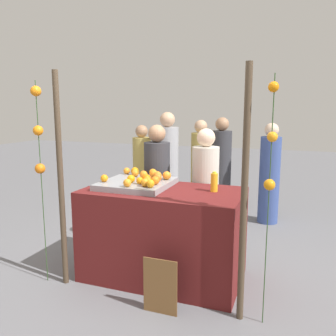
% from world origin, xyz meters
% --- Properties ---
extents(ground_plane, '(24.00, 24.00, 0.00)m').
position_xyz_m(ground_plane, '(0.00, 0.00, 0.00)').
color(ground_plane, slate).
extents(stall_counter, '(1.61, 0.87, 0.94)m').
position_xyz_m(stall_counter, '(0.00, 0.00, 0.47)').
color(stall_counter, '#5B1919').
rests_on(stall_counter, ground_plane).
extents(orange_tray, '(0.69, 0.72, 0.06)m').
position_xyz_m(orange_tray, '(-0.32, 0.05, 0.97)').
color(orange_tray, gray).
rests_on(orange_tray, stall_counter).
extents(orange_0, '(0.08, 0.08, 0.08)m').
position_xyz_m(orange_0, '(-0.05, -0.20, 1.04)').
color(orange_0, orange).
rests_on(orange_0, orange_tray).
extents(orange_1, '(0.08, 0.08, 0.08)m').
position_xyz_m(orange_1, '(-0.28, -0.25, 1.04)').
color(orange_1, orange).
rests_on(orange_1, orange_tray).
extents(orange_2, '(0.09, 0.09, 0.09)m').
position_xyz_m(orange_2, '(-0.13, 0.18, 1.05)').
color(orange_2, orange).
rests_on(orange_2, orange_tray).
extents(orange_3, '(0.08, 0.08, 0.08)m').
position_xyz_m(orange_3, '(-0.43, 0.24, 1.04)').
color(orange_3, orange).
rests_on(orange_3, orange_tray).
extents(orange_4, '(0.09, 0.09, 0.09)m').
position_xyz_m(orange_4, '(-0.19, 0.23, 1.05)').
color(orange_4, orange).
rests_on(orange_4, orange_tray).
extents(orange_5, '(0.09, 0.09, 0.09)m').
position_xyz_m(orange_5, '(-0.48, 0.34, 1.05)').
color(orange_5, orange).
rests_on(orange_5, orange_tray).
extents(orange_6, '(0.09, 0.09, 0.09)m').
position_xyz_m(orange_6, '(-0.25, 0.33, 1.04)').
color(orange_6, orange).
rests_on(orange_6, orange_tray).
extents(orange_7, '(0.08, 0.08, 0.08)m').
position_xyz_m(orange_7, '(-0.33, -0.07, 1.04)').
color(orange_7, orange).
rests_on(orange_7, orange_tray).
extents(orange_8, '(0.09, 0.09, 0.09)m').
position_xyz_m(orange_8, '(-0.18, 0.00, 1.05)').
color(orange_8, orange).
rests_on(orange_8, orange_tray).
extents(orange_9, '(0.09, 0.09, 0.09)m').
position_xyz_m(orange_9, '(-0.30, 0.19, 1.05)').
color(orange_9, orange).
rests_on(orange_9, orange_tray).
extents(orange_10, '(0.07, 0.07, 0.07)m').
position_xyz_m(orange_10, '(-0.22, -0.09, 1.04)').
color(orange_10, orange).
rests_on(orange_10, orange_tray).
extents(orange_11, '(0.09, 0.09, 0.09)m').
position_xyz_m(orange_11, '(-0.06, -0.06, 1.05)').
color(orange_11, orange).
rests_on(orange_11, orange_tray).
extents(orange_12, '(0.08, 0.08, 0.08)m').
position_xyz_m(orange_12, '(-0.61, -0.12, 1.04)').
color(orange_12, orange).
rests_on(orange_12, orange_tray).
extents(orange_13, '(0.08, 0.08, 0.08)m').
position_xyz_m(orange_13, '(-0.13, -0.10, 1.04)').
color(orange_13, orange).
rests_on(orange_13, orange_tray).
extents(orange_14, '(0.08, 0.08, 0.08)m').
position_xyz_m(orange_14, '(-0.59, 0.35, 1.04)').
color(orange_14, orange).
rests_on(orange_14, orange_tray).
extents(orange_15, '(0.08, 0.08, 0.08)m').
position_xyz_m(orange_15, '(-0.09, 0.10, 1.04)').
color(orange_15, orange).
rests_on(orange_15, orange_tray).
extents(orange_16, '(0.08, 0.08, 0.08)m').
position_xyz_m(orange_16, '(-0.12, -0.17, 1.04)').
color(orange_16, orange).
rests_on(orange_16, orange_tray).
extents(orange_17, '(0.09, 0.09, 0.09)m').
position_xyz_m(orange_17, '(-0.04, 0.21, 1.05)').
color(orange_17, orange).
rests_on(orange_17, orange_tray).
extents(juice_bottle, '(0.07, 0.07, 0.20)m').
position_xyz_m(juice_bottle, '(0.51, 0.11, 1.04)').
color(juice_bottle, '#FBAC21').
rests_on(juice_bottle, stall_counter).
extents(chalkboard_sign, '(0.31, 0.03, 0.51)m').
position_xyz_m(chalkboard_sign, '(0.22, -0.64, 0.24)').
color(chalkboard_sign, brown).
rests_on(chalkboard_sign, ground_plane).
extents(vendor_left, '(0.31, 0.31, 1.56)m').
position_xyz_m(vendor_left, '(-0.33, 0.65, 0.73)').
color(vendor_left, '#333338').
rests_on(vendor_left, ground_plane).
extents(vendor_right, '(0.31, 0.31, 1.54)m').
position_xyz_m(vendor_right, '(0.29, 0.60, 0.72)').
color(vendor_right, beige).
rests_on(vendor_right, ground_plane).
extents(crowd_person_0, '(0.31, 0.31, 1.54)m').
position_xyz_m(crowd_person_0, '(0.89, 2.22, 0.72)').
color(crowd_person_0, '#384C8C').
rests_on(crowd_person_0, ground_plane).
extents(crowd_person_1, '(0.34, 0.34, 1.70)m').
position_xyz_m(crowd_person_1, '(-0.61, 1.78, 0.79)').
color(crowd_person_1, '#99999E').
rests_on(crowd_person_1, ground_plane).
extents(crowd_person_2, '(0.31, 0.31, 1.56)m').
position_xyz_m(crowd_person_2, '(-0.24, 2.35, 0.73)').
color(crowd_person_2, tan).
rests_on(crowd_person_2, ground_plane).
extents(crowd_person_3, '(0.32, 0.32, 1.61)m').
position_xyz_m(crowd_person_3, '(0.11, 2.35, 0.75)').
color(crowd_person_3, '#333338').
rests_on(crowd_person_3, ground_plane).
extents(crowd_person_4, '(0.30, 0.30, 1.49)m').
position_xyz_m(crowd_person_4, '(-1.11, 1.91, 0.69)').
color(crowd_person_4, tan).
rests_on(crowd_person_4, ground_plane).
extents(canopy_post_left, '(0.06, 0.06, 2.11)m').
position_xyz_m(canopy_post_left, '(-0.88, -0.48, 1.06)').
color(canopy_post_left, '#473828').
rests_on(canopy_post_left, ground_plane).
extents(canopy_post_right, '(0.06, 0.06, 2.11)m').
position_xyz_m(canopy_post_right, '(0.88, -0.48, 1.06)').
color(canopy_post_right, '#473828').
rests_on(canopy_post_right, ground_plane).
extents(garland_strand_left, '(0.11, 0.10, 2.02)m').
position_xyz_m(garland_strand_left, '(-1.08, -0.52, 1.53)').
color(garland_strand_left, '#2D4C23').
rests_on(garland_strand_left, ground_plane).
extents(garland_strand_right, '(0.09, 0.09, 2.02)m').
position_xyz_m(garland_strand_right, '(1.07, -0.48, 1.48)').
color(garland_strand_right, '#2D4C23').
rests_on(garland_strand_right, ground_plane).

